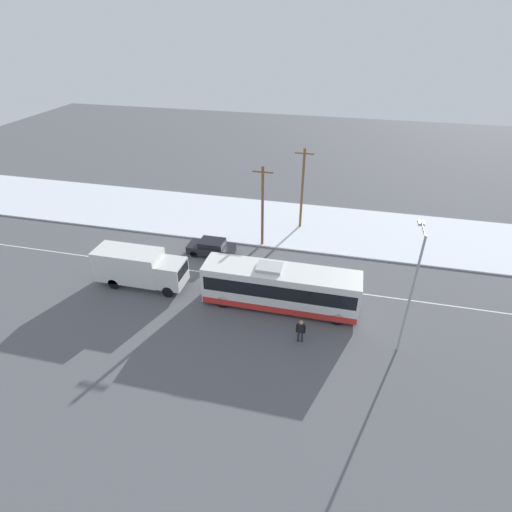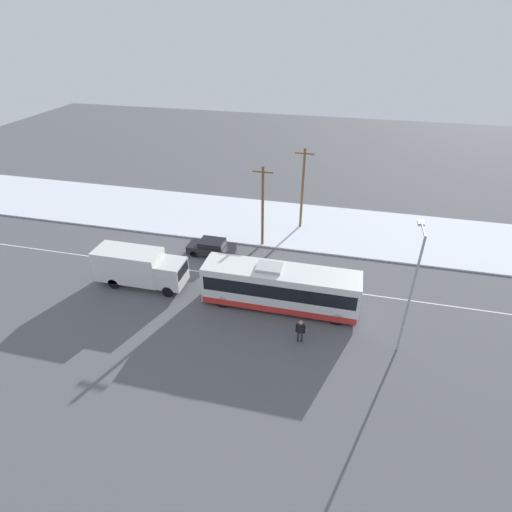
{
  "view_description": "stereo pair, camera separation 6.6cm",
  "coord_description": "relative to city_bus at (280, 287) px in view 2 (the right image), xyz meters",
  "views": [
    {
      "loc": [
        4.84,
        -25.95,
        18.74
      ],
      "look_at": [
        -1.62,
        1.32,
        1.4
      ],
      "focal_mm": 28.0,
      "sensor_mm": 36.0,
      "label": 1
    },
    {
      "loc": [
        4.91,
        -25.94,
        18.74
      ],
      "look_at": [
        -1.62,
        1.32,
        1.4
      ],
      "focal_mm": 28.0,
      "sensor_mm": 36.0,
      "label": 2
    }
  ],
  "objects": [
    {
      "name": "ground_plane",
      "position": [
        -1.19,
        2.86,
        -1.65
      ],
      "size": [
        120.0,
        120.0,
        0.0
      ],
      "primitive_type": "plane",
      "color": "#56565B"
    },
    {
      "name": "snow_lot",
      "position": [
        -1.19,
        13.17,
        -1.59
      ],
      "size": [
        80.0,
        10.11,
        0.12
      ],
      "color": "silver",
      "rests_on": "ground_plane"
    },
    {
      "name": "lane_marking_center",
      "position": [
        -1.19,
        2.86,
        -1.64
      ],
      "size": [
        60.0,
        0.12,
        0.0
      ],
      "color": "silver",
      "rests_on": "ground_plane"
    },
    {
      "name": "city_bus",
      "position": [
        0.0,
        0.0,
        0.0
      ],
      "size": [
        11.26,
        2.57,
        3.37
      ],
      "color": "white",
      "rests_on": "ground_plane"
    },
    {
      "name": "box_truck",
      "position": [
        -11.26,
        0.1,
        0.02
      ],
      "size": [
        7.09,
        2.3,
        3.01
      ],
      "color": "silver",
      "rests_on": "ground_plane"
    },
    {
      "name": "sedan_car",
      "position": [
        -7.24,
        5.75,
        -0.87
      ],
      "size": [
        4.14,
        1.8,
        1.41
      ],
      "rotation": [
        0.0,
        0.0,
        3.14
      ],
      "color": "black",
      "rests_on": "ground_plane"
    },
    {
      "name": "pedestrian_at_stop",
      "position": [
        1.99,
        -3.44,
        -0.56
      ],
      "size": [
        0.64,
        0.28,
        1.77
      ],
      "color": "#23232D",
      "rests_on": "ground_plane"
    },
    {
      "name": "streetlamp",
      "position": [
        8.22,
        -2.31,
        3.55
      ],
      "size": [
        0.36,
        2.34,
        8.42
      ],
      "color": "#9EA3A8",
      "rests_on": "ground_plane"
    },
    {
      "name": "utility_pole_roadside",
      "position": [
        -3.24,
        8.49,
        2.33
      ],
      "size": [
        1.8,
        0.24,
        7.59
      ],
      "color": "brown",
      "rests_on": "ground_plane"
    },
    {
      "name": "utility_pole_snowlot",
      "position": [
        -0.3,
        12.83,
        2.57
      ],
      "size": [
        1.8,
        0.24,
        8.07
      ],
      "color": "brown",
      "rests_on": "ground_plane"
    }
  ]
}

